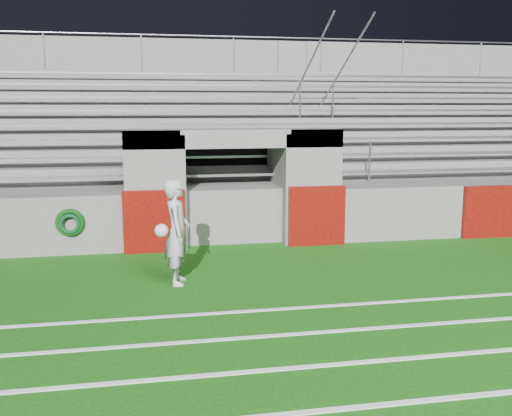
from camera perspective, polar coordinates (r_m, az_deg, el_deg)
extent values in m
plane|color=#114D0C|center=(9.83, 0.78, -8.16)|extent=(90.00, 90.00, 0.00)
cube|color=white|center=(6.28, 8.41, -19.26)|extent=(28.00, 0.09, 0.01)
cube|color=white|center=(7.12, 5.71, -15.48)|extent=(28.00, 0.09, 0.01)
cube|color=white|center=(8.00, 3.67, -12.49)|extent=(28.00, 0.09, 0.01)
cube|color=white|center=(8.91, 2.07, -10.09)|extent=(28.00, 0.09, 0.01)
cube|color=#62605D|center=(12.78, -10.27, 1.89)|extent=(1.20, 1.00, 2.60)
cube|color=#62605D|center=(13.29, 5.45, 2.31)|extent=(1.20, 1.00, 2.60)
cube|color=black|center=(14.59, -3.22, 2.83)|extent=(2.60, 0.20, 2.50)
cube|color=#62605D|center=(13.40, -7.50, 2.12)|extent=(0.10, 2.20, 2.50)
cube|color=#62605D|center=(13.72, 2.14, 2.38)|extent=(0.10, 2.20, 2.50)
cube|color=#62605D|center=(12.81, -2.29, 7.01)|extent=(4.80, 1.00, 0.40)
cube|color=#62605D|center=(16.73, -4.17, 3.38)|extent=(26.00, 8.00, 0.20)
cube|color=#62605D|center=(16.81, -4.14, 1.27)|extent=(26.00, 8.00, 1.05)
cube|color=#510A06|center=(12.34, -10.16, -1.33)|extent=(1.30, 0.15, 1.35)
cube|color=#510A06|center=(12.87, 6.08, -0.77)|extent=(1.30, 0.15, 1.35)
cube|color=#510A06|center=(14.91, 23.67, -0.28)|extent=(2.20, 0.15, 1.25)
cube|color=gray|center=(13.80, -2.82, 3.34)|extent=(23.00, 0.28, 0.06)
cube|color=#62605D|center=(14.65, -3.27, 3.60)|extent=(24.00, 0.75, 0.38)
cube|color=gray|center=(14.51, -3.24, 5.17)|extent=(23.00, 0.28, 0.06)
cube|color=#62605D|center=(15.37, -3.64, 4.61)|extent=(24.00, 0.75, 0.76)
cube|color=gray|center=(15.22, -3.61, 6.82)|extent=(23.00, 0.28, 0.06)
cube|color=#62605D|center=(16.09, -3.97, 5.52)|extent=(24.00, 0.75, 1.14)
cube|color=gray|center=(15.95, -3.96, 8.33)|extent=(23.00, 0.28, 0.06)
cube|color=#62605D|center=(16.82, -4.27, 6.36)|extent=(24.00, 0.75, 1.52)
cube|color=gray|center=(16.69, -4.28, 9.70)|extent=(23.00, 0.28, 0.06)
cube|color=#62605D|center=(17.56, -4.56, 7.13)|extent=(24.00, 0.75, 1.90)
cube|color=gray|center=(17.44, -4.57, 10.95)|extent=(23.00, 0.28, 0.06)
cube|color=#62605D|center=(18.29, -4.81, 7.83)|extent=(24.00, 0.75, 2.28)
cube|color=gray|center=(18.20, -4.85, 12.10)|extent=(23.00, 0.28, 0.06)
cube|color=#62605D|center=(19.03, -5.05, 8.48)|extent=(24.00, 0.75, 2.66)
cube|color=gray|center=(18.96, -5.10, 13.16)|extent=(23.00, 0.28, 0.06)
cube|color=#62605D|center=(19.70, -5.25, 8.72)|extent=(26.00, 0.60, 5.29)
cylinder|color=#A5A8AD|center=(14.07, 7.50, 4.54)|extent=(0.05, 0.05, 1.00)
cylinder|color=#A5A8AD|center=(16.88, 4.43, 10.65)|extent=(0.05, 0.05, 1.00)
cylinder|color=#A5A8AD|center=(19.87, 2.18, 14.95)|extent=(0.05, 0.05, 1.00)
cylinder|color=#A5A8AD|center=(16.90, 4.45, 12.35)|extent=(0.05, 6.02, 3.08)
cylinder|color=#A5A8AD|center=(14.41, 11.30, 4.56)|extent=(0.05, 0.05, 1.00)
cylinder|color=#A5A8AD|center=(17.17, 7.71, 10.58)|extent=(0.05, 0.05, 1.00)
cylinder|color=#A5A8AD|center=(20.11, 5.06, 14.86)|extent=(0.05, 0.05, 1.00)
cylinder|color=#A5A8AD|center=(17.18, 7.75, 12.25)|extent=(0.05, 6.02, 3.08)
cylinder|color=#A5A8AD|center=(19.65, -20.44, 14.56)|extent=(0.05, 0.05, 1.10)
cylinder|color=#A5A8AD|center=(19.40, -11.37, 15.04)|extent=(0.05, 0.05, 1.10)
cylinder|color=#A5A8AD|center=(19.60, -2.25, 15.17)|extent=(0.05, 0.05, 1.10)
cylinder|color=#A5A8AD|center=(20.26, 6.47, 14.95)|extent=(0.05, 0.05, 1.10)
cylinder|color=#A5A8AD|center=(21.32, 14.46, 14.45)|extent=(0.05, 0.05, 1.10)
cylinder|color=#A5A8AD|center=(22.73, 21.54, 13.78)|extent=(0.05, 0.05, 1.10)
cylinder|color=#A5A8AD|center=(19.54, -5.30, 16.77)|extent=(24.00, 0.05, 0.05)
imported|color=#B3BABD|center=(10.04, -7.89, -2.38)|extent=(0.50, 0.71, 1.86)
sphere|color=white|center=(9.81, -9.44, -2.23)|extent=(0.23, 0.23, 0.23)
torus|color=#0C3E0E|center=(12.45, -18.11, -1.39)|extent=(0.59, 0.11, 0.59)
torus|color=#0C3E1C|center=(12.41, -18.13, -1.53)|extent=(0.43, 0.08, 0.43)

